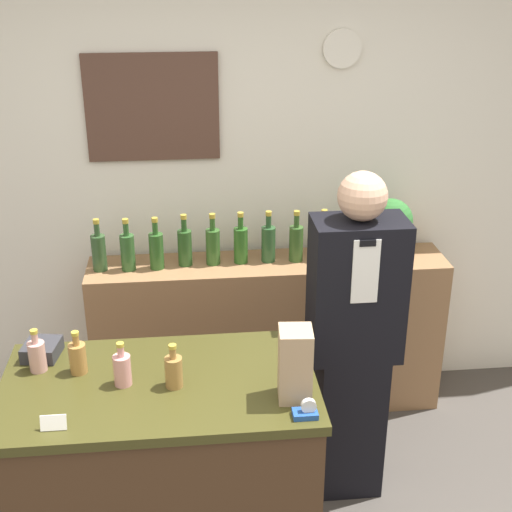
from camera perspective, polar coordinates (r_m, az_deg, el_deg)
name	(u,v)px	position (r m, az deg, el deg)	size (l,w,h in m)	color
back_wall	(229,175)	(4.00, -2.20, 6.48)	(5.20, 0.09, 2.70)	silver
back_shelf	(268,335)	(4.15, 0.96, -6.31)	(1.99, 0.36, 0.92)	#8E6642
display_counter	(165,482)	(3.13, -7.28, -17.47)	(1.23, 0.70, 0.98)	#422B19
shopkeeper	(353,343)	(3.38, 7.79, -6.90)	(0.42, 0.26, 1.66)	black
potted_plant	(390,226)	(4.01, 10.68, 2.35)	(0.25, 0.25, 0.34)	#B27047
paper_bag	(295,364)	(2.65, 3.15, -8.65)	(0.13, 0.14, 0.29)	tan
tape_dispenser	(306,411)	(2.62, 4.04, -12.27)	(0.09, 0.06, 0.07)	#1E4799
price_card_left	(53,423)	(2.64, -15.91, -12.71)	(0.09, 0.02, 0.06)	white
gift_box	(42,350)	(3.08, -16.75, -7.18)	(0.16, 0.17, 0.06)	#2D2D33
counter_bottle_0	(37,355)	(2.97, -17.11, -7.59)	(0.07, 0.07, 0.18)	tan
counter_bottle_1	(78,357)	(2.91, -14.07, -7.85)	(0.07, 0.07, 0.18)	#A17139
counter_bottle_2	(122,369)	(2.80, -10.65, -8.86)	(0.07, 0.07, 0.18)	#CF8C89
counter_bottle_3	(174,371)	(2.76, -6.60, -9.10)	(0.07, 0.07, 0.18)	olive
shelf_bottle_0	(99,251)	(3.89, -12.46, 0.38)	(0.08, 0.08, 0.29)	#2D4B27
shelf_bottle_1	(128,251)	(3.87, -10.23, 0.41)	(0.08, 0.08, 0.29)	#2D5627
shelf_bottle_2	(156,249)	(3.86, -7.97, 0.52)	(0.08, 0.08, 0.29)	#2A5521
shelf_bottle_3	(185,246)	(3.89, -5.72, 0.79)	(0.08, 0.08, 0.29)	#274D20
shelf_bottle_4	(213,245)	(3.89, -3.47, 0.87)	(0.08, 0.08, 0.29)	#2E5722
shelf_bottle_5	(241,244)	(3.90, -1.23, 0.99)	(0.08, 0.08, 0.29)	#28581E
shelf_bottle_6	(268,243)	(3.91, 1.00, 1.08)	(0.08, 0.08, 0.29)	#274D28
shelf_bottle_7	(296,242)	(3.93, 3.23, 1.12)	(0.08, 0.08, 0.29)	#325423
shelf_bottle_8	(323,241)	(3.95, 5.41, 1.22)	(0.08, 0.08, 0.29)	#345421
shelf_bottle_9	(351,240)	(3.98, 7.59, 1.26)	(0.08, 0.08, 0.29)	#305427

